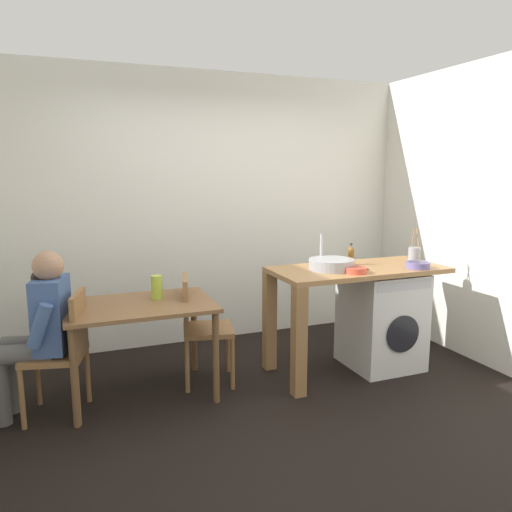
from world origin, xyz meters
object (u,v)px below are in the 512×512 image
bottle_tall_green (351,255)px  colander (418,265)px  seated_person (39,326)px  washing_machine (381,319)px  utensil_crock (414,254)px  chair_opposite (199,323)px  vase (157,287)px  dining_table (140,316)px  mixing_bowl (356,270)px  chair_person_seat (65,347)px

bottle_tall_green → colander: bearing=-38.2°
seated_person → washing_machine: size_ratio=1.40×
utensil_crock → colander: size_ratio=1.50×
chair_opposite → vase: 0.46m
dining_table → utensil_crock: 2.49m
mixing_bowl → vase: 1.60m
mixing_bowl → bottle_tall_green: bearing=64.2°
seated_person → mixing_bowl: seated_person is taller
chair_person_seat → vase: bearing=-59.1°
chair_opposite → dining_table: bearing=-69.6°
seated_person → bottle_tall_green: seated_person is taller
dining_table → colander: 2.33m
mixing_bowl → vase: size_ratio=0.95×
chair_opposite → vase: vase is taller
chair_person_seat → seated_person: bearing=90.0°
chair_opposite → utensil_crock: bearing=97.2°
chair_person_seat → bottle_tall_green: bottle_tall_green is taller
vase → washing_machine: bearing=-7.9°
dining_table → bottle_tall_green: bearing=-1.2°
seated_person → vase: 0.89m
dining_table → chair_person_seat: (-0.55, -0.12, -0.14)m
washing_machine → bottle_tall_green: bearing=152.8°
utensil_crock → colander: utensil_crock is taller
washing_machine → mixing_bowl: mixing_bowl is taller
utensil_crock → vase: size_ratio=1.60×
dining_table → colander: size_ratio=5.50×
chair_person_seat → utensil_crock: bearing=-76.4°
vase → seated_person: bearing=-168.1°
bottle_tall_green → mixing_bowl: size_ratio=1.07×
chair_person_seat → mixing_bowl: size_ratio=5.06×
dining_table → vase: bearing=33.7°
seated_person → washing_machine: seated_person is taller
washing_machine → mixing_bowl: (-0.42, -0.20, 0.52)m
mixing_bowl → utensil_crock: bearing=17.7°
seated_person → mixing_bowl: (2.38, -0.29, 0.28)m
dining_table → mixing_bowl: (1.68, -0.37, 0.30)m
washing_machine → utensil_crock: size_ratio=2.87×
utensil_crock → vase: utensil_crock is taller
chair_person_seat → bottle_tall_green: size_ratio=4.72×
bottle_tall_green → dining_table: bearing=178.8°
washing_machine → chair_opposite: bearing=171.7°
seated_person → colander: size_ratio=6.00×
washing_machine → mixing_bowl: bearing=-154.5°
chair_person_seat → washing_machine: (2.64, -0.05, -0.08)m
mixing_bowl → dining_table: bearing=167.7°
mixing_bowl → vase: bearing=163.0°
chair_opposite → vase: (-0.33, 0.03, 0.33)m
mixing_bowl → vase: mixing_bowl is taller
washing_machine → dining_table: bearing=175.4°
seated_person → washing_machine: 2.81m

